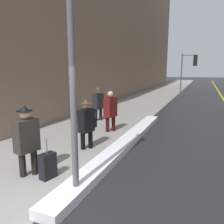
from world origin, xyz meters
name	(u,v)px	position (x,y,z in m)	size (l,w,h in m)	color
ground_plane	(43,214)	(0.00, 0.00, 0.00)	(160.00, 160.00, 0.00)	#232326
sidewalk_slab	(146,100)	(-2.00, 15.00, 0.01)	(4.00, 80.00, 0.01)	gray
snow_bank_curb	(126,143)	(0.16, 3.83, 0.10)	(0.52, 8.08, 0.20)	white
building_facade_left	(113,15)	(-7.00, 20.00, 8.11)	(6.00, 36.00, 16.21)	#846B56
lamp_post	(71,41)	(0.21, 0.73, 2.92)	(0.28, 0.28, 4.88)	#515156
traffic_light_near	(190,66)	(1.13, 17.66, 2.78)	(1.31, 0.34, 3.84)	#515156
pedestrian_in_fedora	(27,138)	(-1.25, 1.00, 0.92)	(0.41, 0.57, 1.68)	black
pedestrian_with_shoulder_bag	(87,122)	(-0.86, 3.08, 0.86)	(0.39, 0.72, 1.58)	black
pedestrian_trailing	(110,109)	(-0.96, 5.18, 0.90)	(0.42, 0.58, 1.63)	#340C0C
pedestrian_nearside	(98,102)	(-2.28, 6.76, 0.90)	(0.40, 0.74, 1.65)	black
rolling_suitcase	(48,166)	(-0.74, 1.06, 0.30)	(0.30, 0.40, 0.95)	black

